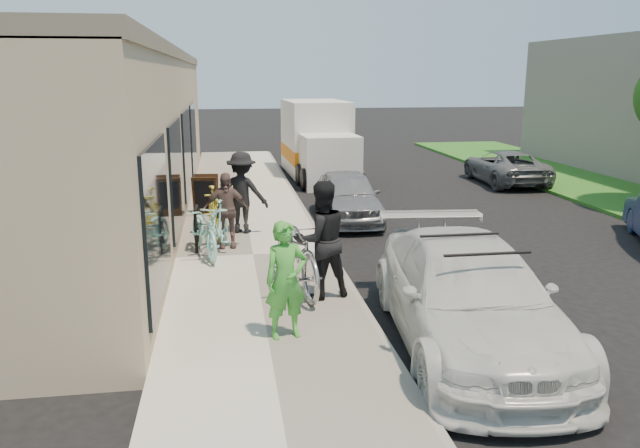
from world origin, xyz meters
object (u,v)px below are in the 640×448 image
sedan_silver (348,196)px  bystander_b (226,210)px  cruiser_bike_a (218,228)px  cruiser_bike_b (204,230)px  bike_rack (196,224)px  sandwich_board (205,195)px  man_standing (321,240)px  moving_truck (318,144)px  cruiser_bike_c (215,212)px  woman_rider (286,280)px  bystander_a (242,193)px  sedan_white (468,296)px  far_car_gray (505,167)px  tandem_bike (298,252)px

sedan_silver → bystander_b: bearing=-135.9°
cruiser_bike_a → cruiser_bike_b: cruiser_bike_a is taller
bike_rack → sandwich_board: sandwich_board is taller
sandwich_board → man_standing: bearing=-67.5°
man_standing → moving_truck: bearing=-113.5°
cruiser_bike_c → bike_rack: bearing=-117.8°
woman_rider → bystander_a: bystander_a is taller
man_standing → cruiser_bike_a: 3.28m
sedan_white → bike_rack: bearing=133.0°
sedan_white → cruiser_bike_b: bearing=134.2°
sandwich_board → far_car_gray: (9.93, 4.09, -0.10)m
sedan_silver → far_car_gray: size_ratio=0.91×
tandem_bike → man_standing: size_ratio=1.27×
moving_truck → man_standing: bearing=-100.1°
bike_rack → tandem_bike: size_ratio=0.37×
cruiser_bike_c → man_standing: bearing=-76.5°
moving_truck → bystander_b: moving_truck is taller
cruiser_bike_a → bystander_b: (0.17, 0.38, 0.27)m
cruiser_bike_a → bystander_b: bearing=78.8°
sandwich_board → moving_truck: moving_truck is taller
bike_rack → far_car_gray: (10.03, 7.34, -0.12)m
bike_rack → cruiser_bike_a: 0.52m
bike_rack → man_standing: man_standing is taller
sedan_silver → tandem_bike: size_ratio=1.55×
sedan_white → woman_rider: (-2.43, 0.33, 0.24)m
man_standing → cruiser_bike_a: bearing=-74.9°
bike_rack → cruiser_bike_a: (0.42, -0.30, -0.02)m
sedan_silver → cruiser_bike_b: bearing=-134.5°
sedan_silver → woman_rider: (-2.30, -7.31, 0.32)m
cruiser_bike_b → bystander_b: bearing=35.9°
moving_truck → cruiser_bike_a: moving_truck is taller
far_car_gray → sedan_white: bearing=65.8°
far_car_gray → cruiser_bike_b: (-9.86, -7.77, 0.09)m
man_standing → cruiser_bike_b: man_standing is taller
woman_rider → sandwich_board: bearing=87.0°
moving_truck → cruiser_bike_b: size_ratio=2.92×
sandwich_board → man_standing: man_standing is taller
cruiser_bike_c → cruiser_bike_a: bearing=-95.9°
cruiser_bike_c → woman_rider: bearing=-88.8°
sandwich_board → bystander_b: bystander_b is taller
sedan_silver → woman_rider: woman_rider is taller
sedan_silver → moving_truck: (0.29, 6.96, 0.57)m
cruiser_bike_b → bystander_b: (0.42, 0.51, 0.28)m
sedan_white → sedan_silver: (-0.13, 7.64, -0.08)m
sandwich_board → sedan_silver: bearing=-3.2°
far_car_gray → moving_truck: bearing=-18.2°
woman_rider → bystander_b: bearing=87.2°
cruiser_bike_a → woman_rider: bearing=-65.0°
sedan_silver → bystander_a: 3.07m
tandem_bike → bystander_a: bystander_a is taller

